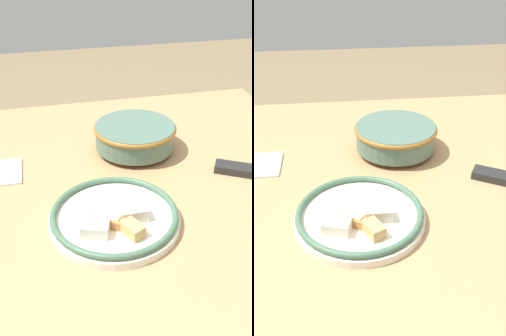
% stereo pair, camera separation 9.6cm
% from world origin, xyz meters
% --- Properties ---
extents(dining_table, '(1.24, 1.05, 0.72)m').
position_xyz_m(dining_table, '(0.00, 0.00, 0.64)').
color(dining_table, tan).
rests_on(dining_table, ground_plane).
extents(noodle_bowl, '(0.23, 0.23, 0.08)m').
position_xyz_m(noodle_bowl, '(-0.24, -0.01, 0.76)').
color(noodle_bowl, '#4C6B5B').
rests_on(noodle_bowl, dining_table).
extents(food_plate, '(0.28, 0.28, 0.05)m').
position_xyz_m(food_plate, '(0.06, -0.13, 0.73)').
color(food_plate, silver).
rests_on(food_plate, dining_table).
extents(folded_napkin, '(0.12, 0.09, 0.01)m').
position_xyz_m(folded_napkin, '(-0.20, -0.36, 0.72)').
color(folded_napkin, white).
rests_on(folded_napkin, dining_table).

